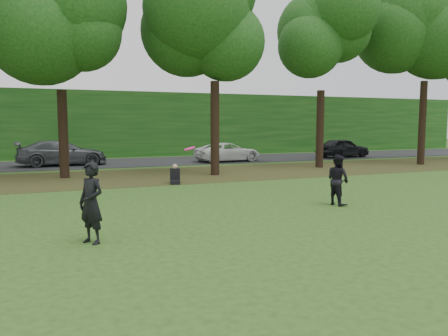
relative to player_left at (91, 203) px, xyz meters
name	(u,v)px	position (x,y,z in m)	size (l,w,h in m)	color
ground	(248,248)	(2.92, -1.63, -0.87)	(120.00, 120.00, 0.00)	#2A4816
leaf_litter	(132,177)	(2.92, 11.37, -0.87)	(60.00, 7.00, 0.01)	#432E17
street	(109,163)	(2.92, 19.37, -0.86)	(70.00, 7.00, 0.02)	black
far_hedge	(98,124)	(2.92, 25.37, 1.63)	(70.00, 3.00, 5.00)	#124012
player_left	(91,203)	(0.00, 0.00, 0.00)	(0.64, 0.42, 1.75)	black
player_right	(338,180)	(7.61, 1.70, -0.08)	(0.77, 0.60, 1.59)	black
parked_cars	(111,154)	(2.82, 17.94, -0.16)	(39.82, 3.72, 1.52)	black
frisbee	(190,149)	(2.36, 0.49, 1.08)	(0.33, 0.34, 0.12)	#FC1586
seated_person	(175,176)	(4.21, 8.39, -0.56)	(0.58, 0.81, 0.83)	black
tree_line	(121,7)	(2.58, 11.31, 6.97)	(55.30, 7.90, 12.31)	black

